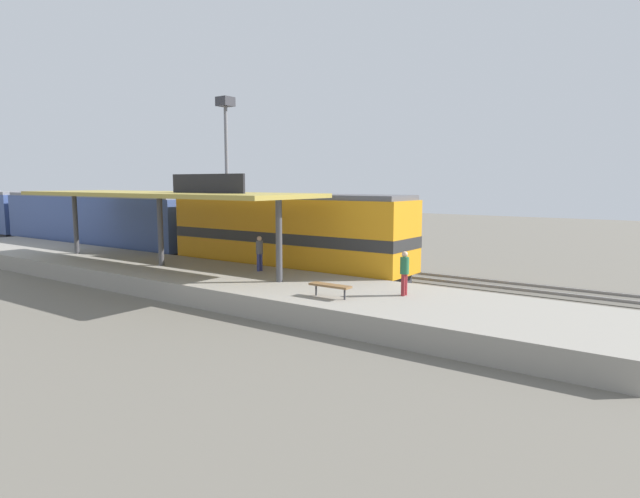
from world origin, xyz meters
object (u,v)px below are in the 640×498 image
Objects in this scene: person_waiting at (404,271)px; person_walking at (259,252)px; passenger_carriage_front at (96,222)px; light_mast at (226,141)px; platform_bench at (330,286)px; locomotive at (287,235)px.

person_waiting is 1.00× the size of person_walking.
passenger_carriage_front is 11.41m from light_mast.
light_mast is at bearing -36.13° from passenger_carriage_front.
platform_bench is 0.12× the size of locomotive.
person_waiting is at bearing -114.05° from locomotive.
platform_bench is 0.08× the size of passenger_carriage_front.
light_mast is 6.84× the size of person_walking.
person_walking is (-2.98, -18.72, -0.46)m from passenger_carriage_front.
locomotive reaches higher than person_waiting.
person_walking is at bearing 82.70° from person_waiting.
platform_bench is at bearing -125.60° from light_mast.
passenger_carriage_front is 18.96m from person_walking.
locomotive reaches higher than passenger_carriage_front.
platform_bench is 0.15× the size of light_mast.
passenger_carriage_front is at bearing 143.87° from light_mast.
locomotive is 15.75m from light_mast.
person_waiting is at bearing -47.01° from platform_bench.
passenger_carriage_front is at bearing 76.49° from platform_bench.
person_waiting reaches higher than platform_bench.
locomotive is 3.11m from person_walking.
light_mast reaches higher than platform_bench.
person_waiting is at bearing -97.30° from person_walking.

